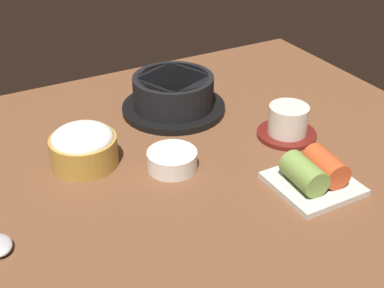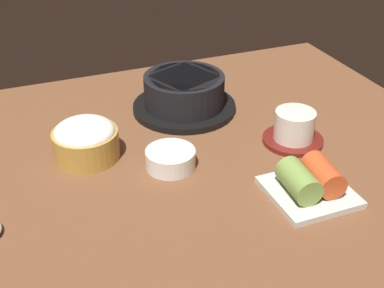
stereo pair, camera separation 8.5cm
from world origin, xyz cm
name	(u,v)px [view 1 (the left image)]	position (x,y,z in cm)	size (l,w,h in cm)	color
dining_table	(176,162)	(0.00, 0.00, 1.00)	(100.00, 76.00, 2.00)	brown
stone_pot	(173,94)	(7.21, 15.08, 5.48)	(19.99, 19.99, 7.18)	black
rice_bowl	(83,146)	(-14.01, 5.25, 5.41)	(10.89, 10.89, 6.79)	#B78C38
tea_cup_with_saucer	(288,123)	(20.53, -3.34, 4.71)	(10.60, 10.60, 5.94)	maroon
banchan_cup_center	(172,159)	(-2.04, -2.74, 3.66)	(8.14, 8.14, 3.08)	white
kimchi_plate	(314,175)	(14.68, -17.59, 4.17)	(12.04, 12.04, 5.22)	silver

